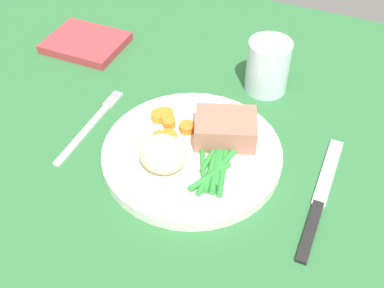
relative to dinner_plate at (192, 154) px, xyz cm
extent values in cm
cube|color=#2D6B38|center=(-2.09, 0.84, -1.80)|extent=(120.00, 90.00, 2.00)
cylinder|color=white|center=(0.00, 0.00, 0.00)|extent=(23.70, 23.70, 1.60)
cube|color=#A86B56|center=(3.20, 3.73, 2.55)|extent=(9.57, 8.36, 3.49)
ellipsoid|color=beige|center=(-2.13, -4.27, 3.14)|extent=(6.05, 5.30, 4.68)
cylinder|color=orange|center=(-4.62, -0.08, 1.29)|extent=(2.04, 2.04, 0.98)
cylinder|color=orange|center=(-6.58, 3.69, 1.36)|extent=(2.26, 2.26, 1.12)
cylinder|color=orange|center=(-1.63, 3.10, 1.32)|extent=(2.13, 2.13, 1.05)
cylinder|color=orange|center=(-3.59, 0.24, 1.35)|extent=(2.47, 2.47, 1.10)
cylinder|color=orange|center=(-4.72, 2.93, 1.37)|extent=(1.80, 1.80, 1.14)
cylinder|color=orange|center=(-2.50, 2.97, 1.30)|extent=(1.95, 1.95, 1.01)
cylinder|color=orange|center=(-5.94, 4.18, 1.35)|extent=(2.49, 2.49, 1.11)
cylinder|color=#2D8C38|center=(4.02, -3.79, 1.22)|extent=(3.67, 6.21, 0.83)
cylinder|color=#2D8C38|center=(3.87, -3.92, 1.17)|extent=(0.96, 6.13, 0.75)
cylinder|color=#2D8C38|center=(2.56, -2.49, 1.12)|extent=(3.63, 6.96, 0.64)
cylinder|color=#2D8C38|center=(4.70, -1.21, 1.23)|extent=(2.03, 5.60, 0.87)
cylinder|color=#2D8C38|center=(4.34, -1.66, 1.24)|extent=(2.63, 7.07, 0.89)
cylinder|color=#2D8C38|center=(2.79, -0.48, 1.16)|extent=(0.78, 5.84, 0.71)
cylinder|color=#2D8C38|center=(4.32, -2.69, 1.21)|extent=(2.63, 7.07, 0.83)
cylinder|color=#2D8C38|center=(5.18, -2.35, 1.19)|extent=(2.74, 7.86, 0.78)
cylinder|color=#2D8C38|center=(3.80, -3.15, 1.18)|extent=(1.97, 6.32, 0.77)
cube|color=silver|center=(-15.76, -2.00, -0.60)|extent=(1.00, 13.00, 0.40)
cube|color=silver|center=(-16.36, 6.30, -0.60)|extent=(0.24, 3.60, 0.40)
cube|color=silver|center=(-15.96, 6.30, -0.60)|extent=(0.24, 3.60, 0.40)
cube|color=silver|center=(-15.56, 6.30, -0.60)|extent=(0.24, 3.60, 0.40)
cube|color=silver|center=(-15.16, 6.30, -0.60)|extent=(0.24, 3.60, 0.40)
cube|color=black|center=(17.21, -5.50, -0.60)|extent=(1.30, 9.00, 0.64)
cube|color=silver|center=(17.21, 4.50, -0.60)|extent=(1.70, 12.00, 0.40)
cylinder|color=silver|center=(4.50, 18.34, 3.31)|extent=(6.46, 6.46, 8.22)
cylinder|color=silver|center=(4.50, 18.34, 1.82)|extent=(5.95, 5.95, 5.24)
cube|color=#B2383D|center=(-27.48, 17.34, -0.08)|extent=(12.84, 10.36, 1.44)
camera|label=1|loc=(17.15, -39.80, 44.73)|focal=44.08mm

